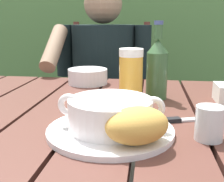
# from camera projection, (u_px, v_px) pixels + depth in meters

# --- Properties ---
(dining_table) EXTENTS (1.35, 0.88, 0.75)m
(dining_table) POSITION_uv_depth(u_px,v_px,m) (111.00, 143.00, 0.80)
(dining_table) COLOR #522D25
(dining_table) RESTS_ON ground_plane
(chair_near_diner) EXTENTS (0.47, 0.42, 0.99)m
(chair_near_diner) POSITION_uv_depth(u_px,v_px,m) (108.00, 107.00, 1.70)
(chair_near_diner) COLOR #572D24
(chair_near_diner) RESTS_ON ground_plane
(person_eating) EXTENTS (0.48, 0.47, 1.18)m
(person_eating) POSITION_uv_depth(u_px,v_px,m) (102.00, 80.00, 1.46)
(person_eating) COLOR black
(person_eating) RESTS_ON ground_plane
(serving_plate) EXTENTS (0.28, 0.28, 0.01)m
(serving_plate) POSITION_uv_depth(u_px,v_px,m) (110.00, 130.00, 0.63)
(serving_plate) COLOR white
(serving_plate) RESTS_ON dining_table
(soup_bowl) EXTENTS (0.23, 0.18, 0.07)m
(soup_bowl) POSITION_uv_depth(u_px,v_px,m) (110.00, 113.00, 0.62)
(soup_bowl) COLOR white
(soup_bowl) RESTS_ON serving_plate
(bread_roll) EXTENTS (0.16, 0.14, 0.07)m
(bread_roll) POSITION_uv_depth(u_px,v_px,m) (137.00, 125.00, 0.54)
(bread_roll) COLOR gold
(bread_roll) RESTS_ON serving_plate
(beer_glass) EXTENTS (0.07, 0.07, 0.16)m
(beer_glass) POSITION_uv_depth(u_px,v_px,m) (131.00, 77.00, 0.83)
(beer_glass) COLOR gold
(beer_glass) RESTS_ON dining_table
(beer_bottle) EXTENTS (0.07, 0.07, 0.24)m
(beer_bottle) POSITION_uv_depth(u_px,v_px,m) (157.00, 68.00, 0.88)
(beer_bottle) COLOR #355A32
(beer_bottle) RESTS_ON dining_table
(water_glass_small) EXTENTS (0.06, 0.06, 0.07)m
(water_glass_small) POSITION_uv_depth(u_px,v_px,m) (209.00, 123.00, 0.59)
(water_glass_small) COLOR silver
(water_glass_small) RESTS_ON dining_table
(table_knife) EXTENTS (0.17, 0.07, 0.01)m
(table_knife) POSITION_uv_depth(u_px,v_px,m) (179.00, 120.00, 0.70)
(table_knife) COLOR silver
(table_knife) RESTS_ON dining_table
(diner_bowl) EXTENTS (0.15, 0.15, 0.06)m
(diner_bowl) POSITION_uv_depth(u_px,v_px,m) (88.00, 76.00, 1.11)
(diner_bowl) COLOR white
(diner_bowl) RESTS_ON dining_table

